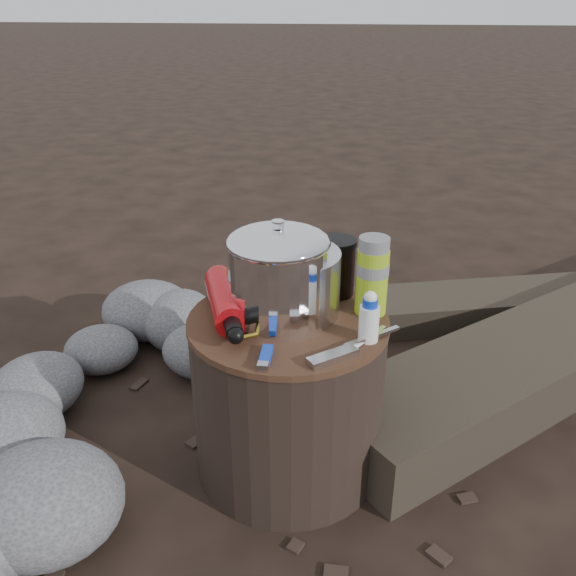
% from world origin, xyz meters
% --- Properties ---
extents(ground, '(60.00, 60.00, 0.00)m').
position_xyz_m(ground, '(0.00, 0.00, 0.00)').
color(ground, black).
rests_on(ground, ground).
extents(stump, '(0.44, 0.44, 0.40)m').
position_xyz_m(stump, '(0.00, 0.00, 0.20)').
color(stump, black).
rests_on(stump, ground).
extents(rock_ring, '(0.48, 1.05, 0.21)m').
position_xyz_m(rock_ring, '(-0.51, 0.08, 0.10)').
color(rock_ring, '#58585D').
rests_on(rock_ring, ground).
extents(log_small, '(1.27, 0.61, 0.11)m').
position_xyz_m(log_small, '(0.68, 0.89, 0.05)').
color(log_small, '#322A21').
rests_on(log_small, ground).
extents(foil_windscreen, '(0.23, 0.23, 0.14)m').
position_xyz_m(foil_windscreen, '(-0.01, 0.03, 0.48)').
color(foil_windscreen, silver).
rests_on(foil_windscreen, stump).
extents(camping_pot, '(0.21, 0.21, 0.21)m').
position_xyz_m(camping_pot, '(-0.02, -0.00, 0.51)').
color(camping_pot, white).
rests_on(camping_pot, stump).
extents(fuel_bottle, '(0.17, 0.29, 0.07)m').
position_xyz_m(fuel_bottle, '(-0.14, -0.00, 0.44)').
color(fuel_bottle, red).
rests_on(fuel_bottle, stump).
extents(thermos, '(0.07, 0.07, 0.17)m').
position_xyz_m(thermos, '(0.18, 0.06, 0.49)').
color(thermos, '#96C01D').
rests_on(thermos, stump).
extents(travel_mug, '(0.09, 0.09, 0.13)m').
position_xyz_m(travel_mug, '(0.09, 0.15, 0.47)').
color(travel_mug, black).
rests_on(travel_mug, stump).
extents(stuff_sack, '(0.14, 0.11, 0.09)m').
position_xyz_m(stuff_sack, '(-0.10, 0.15, 0.45)').
color(stuff_sack, '#E5CF00').
rests_on(stuff_sack, stump).
extents(food_pouch, '(0.11, 0.06, 0.14)m').
position_xyz_m(food_pouch, '(-0.03, 0.18, 0.47)').
color(food_pouch, '#0F1A4A').
rests_on(food_pouch, stump).
extents(lighter, '(0.03, 0.08, 0.01)m').
position_xyz_m(lighter, '(-0.02, -0.16, 0.41)').
color(lighter, '#133AC1').
rests_on(lighter, stump).
extents(multitool, '(0.10, 0.09, 0.01)m').
position_xyz_m(multitool, '(0.11, -0.15, 0.41)').
color(multitool, silver).
rests_on(multitool, stump).
extents(pot_grabber, '(0.12, 0.13, 0.01)m').
position_xyz_m(pot_grabber, '(0.17, -0.07, 0.41)').
color(pot_grabber, silver).
rests_on(pot_grabber, stump).
extents(squeeze_bottle, '(0.04, 0.04, 0.10)m').
position_xyz_m(squeeze_bottle, '(0.18, -0.06, 0.45)').
color(squeeze_bottle, white).
rests_on(squeeze_bottle, stump).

